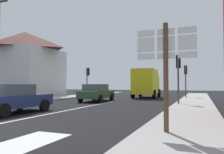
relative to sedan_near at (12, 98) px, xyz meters
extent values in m
plane|color=black|center=(1.85, 7.01, -0.76)|extent=(80.00, 80.00, 0.00)
cube|color=#9E9B96|center=(8.31, 5.01, -0.69)|extent=(2.53, 44.00, 0.14)
cube|color=#9E9B96|center=(-4.62, 5.01, -0.69)|extent=(2.53, 44.00, 0.14)
cube|color=silver|center=(1.85, 3.01, -0.75)|extent=(0.16, 12.00, 0.01)
cube|color=silver|center=(4.71, -3.99, -0.75)|extent=(1.20, 2.20, 0.01)
cube|color=silver|center=(-10.79, 12.30, 2.01)|extent=(7.44, 6.65, 5.55)
pyramid|color=#4C231E|center=(-10.79, 12.30, 5.89)|extent=(7.81, 6.98, 2.21)
cube|color=silver|center=(-10.79, 16.22, -0.41)|extent=(4.47, 1.20, 0.70)
cube|color=navy|center=(0.00, 0.07, -0.14)|extent=(1.75, 4.20, 0.60)
cube|color=#47515B|center=(0.00, -0.18, 0.43)|extent=(1.55, 2.10, 0.55)
cylinder|color=black|center=(-0.88, 1.42, -0.44)|extent=(0.22, 0.64, 0.64)
cylinder|color=black|center=(0.87, 1.42, -0.44)|extent=(0.22, 0.64, 0.64)
cylinder|color=black|center=(0.87, -1.28, -0.44)|extent=(0.22, 0.64, 0.64)
cube|color=#2D5133|center=(0.46, 8.85, -0.14)|extent=(1.91, 4.26, 0.60)
cube|color=#47515B|center=(0.47, 8.60, 0.43)|extent=(1.63, 2.16, 0.55)
cylinder|color=black|center=(-0.47, 10.17, -0.44)|extent=(0.24, 0.65, 0.64)
cylinder|color=black|center=(1.28, 10.23, -0.44)|extent=(0.24, 0.65, 0.64)
cylinder|color=black|center=(-0.37, 7.47, -0.44)|extent=(0.24, 0.65, 0.64)
cylinder|color=black|center=(1.38, 7.54, -0.44)|extent=(0.24, 0.65, 0.64)
cube|color=yellow|center=(3.28, 14.79, 0.99)|extent=(2.31, 3.76, 2.60)
cube|color=yellow|center=(3.21, 17.29, 0.69)|extent=(2.13, 1.36, 2.00)
cube|color=#47515B|center=(3.21, 17.34, 1.49)|extent=(1.76, 0.15, 0.70)
cylinder|color=black|center=(2.11, 17.21, -0.31)|extent=(0.31, 0.91, 0.90)
cylinder|color=black|center=(4.31, 17.27, -0.31)|extent=(0.31, 0.91, 0.90)
cylinder|color=black|center=(2.21, 13.81, -0.31)|extent=(0.31, 0.91, 0.90)
cylinder|color=black|center=(4.41, 13.87, -0.31)|extent=(0.31, 0.91, 0.90)
cylinder|color=brown|center=(7.88, -2.12, 0.84)|extent=(0.14, 0.14, 3.20)
cube|color=white|center=(7.30, -2.07, 2.20)|extent=(0.50, 0.03, 0.18)
cube|color=black|center=(7.30, -2.05, 2.20)|extent=(0.43, 0.01, 0.13)
cube|color=white|center=(7.30, -2.07, 1.86)|extent=(0.50, 0.03, 0.42)
cube|color=black|center=(7.30, -2.05, 1.86)|extent=(0.43, 0.01, 0.32)
cube|color=white|center=(7.30, -2.07, 1.52)|extent=(0.50, 0.03, 0.18)
cube|color=black|center=(7.30, -2.05, 1.52)|extent=(0.43, 0.01, 0.13)
cube|color=white|center=(7.88, -2.07, 2.20)|extent=(0.50, 0.03, 0.18)
cube|color=black|center=(7.88, -2.05, 2.20)|extent=(0.43, 0.01, 0.13)
cube|color=white|center=(7.88, -2.07, 1.86)|extent=(0.50, 0.03, 0.42)
cube|color=black|center=(7.88, -2.05, 1.86)|extent=(0.43, 0.01, 0.32)
cube|color=white|center=(7.88, -2.07, 1.52)|extent=(0.50, 0.03, 0.18)
cube|color=black|center=(7.88, -2.05, 1.52)|extent=(0.43, 0.01, 0.13)
cube|color=white|center=(8.46, -2.07, 2.20)|extent=(0.50, 0.03, 0.18)
cube|color=black|center=(8.46, -2.05, 2.20)|extent=(0.43, 0.01, 0.13)
cube|color=white|center=(8.46, -2.07, 1.86)|extent=(0.50, 0.03, 0.42)
cube|color=black|center=(8.46, -2.05, 1.86)|extent=(0.43, 0.01, 0.32)
cube|color=white|center=(8.46, -2.07, 1.52)|extent=(0.50, 0.03, 0.18)
cube|color=black|center=(8.46, -2.05, 1.52)|extent=(0.43, 0.01, 0.13)
cylinder|color=#47474C|center=(7.35, 15.31, 0.93)|extent=(0.12, 0.12, 3.39)
cube|color=black|center=(7.35, 15.51, 2.18)|extent=(0.30, 0.28, 0.90)
sphere|color=red|center=(7.35, 15.65, 2.45)|extent=(0.18, 0.18, 0.18)
sphere|color=#3C2303|center=(7.35, 15.65, 2.17)|extent=(0.18, 0.18, 0.18)
sphere|color=black|center=(7.35, 15.65, 1.89)|extent=(0.18, 0.18, 0.18)
cylinder|color=#47474C|center=(-3.65, 14.74, 0.93)|extent=(0.12, 0.12, 3.38)
cube|color=black|center=(-3.65, 14.94, 2.17)|extent=(0.30, 0.28, 0.90)
sphere|color=red|center=(-3.65, 15.08, 2.44)|extent=(0.18, 0.18, 0.18)
sphere|color=#3C2303|center=(-3.65, 15.08, 2.16)|extent=(0.18, 0.18, 0.18)
sphere|color=black|center=(-3.65, 15.08, 1.88)|extent=(0.18, 0.18, 0.18)
cylinder|color=#47474C|center=(7.35, 7.37, 0.99)|extent=(0.12, 0.12, 3.49)
cube|color=black|center=(7.35, 7.57, 2.28)|extent=(0.30, 0.28, 0.90)
sphere|color=red|center=(7.35, 7.71, 2.55)|extent=(0.18, 0.18, 0.18)
sphere|color=#3C2303|center=(7.35, 7.71, 2.27)|extent=(0.18, 0.18, 0.18)
sphere|color=black|center=(7.35, 7.71, 1.99)|extent=(0.18, 0.18, 0.18)
camera|label=1|loc=(8.79, -8.51, 0.71)|focal=35.79mm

